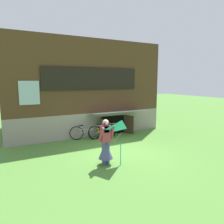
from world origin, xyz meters
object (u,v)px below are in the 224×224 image
at_px(kite, 122,131).
at_px(bicycle_silver, 86,132).
at_px(bicycle_yellow, 103,131).
at_px(person, 106,146).

xyz_separation_m(kite, bicycle_silver, (0.17, 3.95, -0.94)).
xyz_separation_m(bicycle_yellow, bicycle_silver, (-0.89, 0.17, -0.01)).
xyz_separation_m(person, kite, (0.36, -0.53, 0.61)).
relative_size(bicycle_yellow, bicycle_silver, 1.08).
bearing_deg(bicycle_yellow, kite, -107.68).
bearing_deg(bicycle_silver, person, -79.12).
height_order(kite, bicycle_yellow, kite).
height_order(bicycle_yellow, bicycle_silver, bicycle_yellow).
bearing_deg(bicycle_silver, bicycle_yellow, 8.89).
relative_size(kite, bicycle_yellow, 0.92).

